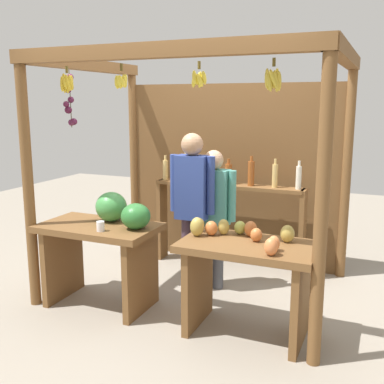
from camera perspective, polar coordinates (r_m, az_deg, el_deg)
ground_plane at (r=4.94m, az=0.90°, el=-11.86°), size 12.00×12.00×0.00m
market_stall at (r=4.96m, az=2.74°, el=4.99°), size 2.76×2.03×2.37m
fruit_counter_left at (r=4.43m, az=-10.61°, el=-5.57°), size 1.11×0.69×1.08m
fruit_counter_right at (r=3.87m, az=6.75°, el=-9.13°), size 1.11×0.64×0.96m
bottle_shelf_unit at (r=5.32m, az=4.44°, el=-1.20°), size 1.77×0.22×1.36m
vendor_man at (r=4.62m, az=0.02°, el=-0.73°), size 0.48×0.22×1.63m
vendor_woman at (r=4.71m, az=2.66°, el=-1.99°), size 0.48×0.20×1.45m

